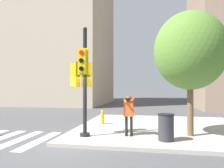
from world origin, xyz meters
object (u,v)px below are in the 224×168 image
street_tree (190,51)px  person_photographer (129,111)px  traffic_signal_pole (83,76)px  fire_hydrant (102,117)px  trash_bin (166,127)px

street_tree → person_photographer: bearing=-170.3°
person_photographer → traffic_signal_pole: bearing=-166.6°
traffic_signal_pole → fire_hydrant: traffic_signal_pole is taller
traffic_signal_pole → street_tree: 4.44m
trash_bin → street_tree: bearing=45.1°
person_photographer → fire_hydrant: size_ratio=2.19×
person_photographer → fire_hydrant: 3.06m
traffic_signal_pole → fire_hydrant: 3.55m
person_photographer → fire_hydrant: (-1.67, 2.49, -0.60)m
fire_hydrant → traffic_signal_pole: bearing=-92.6°
person_photographer → street_tree: size_ratio=0.32×
person_photographer → street_tree: street_tree is taller
street_tree → fire_hydrant: street_tree is taller
traffic_signal_pole → person_photographer: bearing=13.4°
fire_hydrant → person_photographer: bearing=-56.1°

